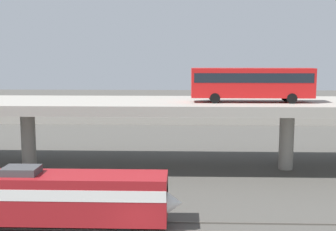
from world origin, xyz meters
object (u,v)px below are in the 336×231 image
(parked_car_0, at_px, (66,107))
(parked_car_5, at_px, (62,109))
(parked_car_4, at_px, (167,108))
(parked_car_6, at_px, (91,110))
(train_locomotive, at_px, (70,196))
(parked_car_1, at_px, (204,109))
(transit_bus_on_overpass, at_px, (252,82))
(parked_car_7, at_px, (217,111))
(parked_car_2, at_px, (105,108))
(parked_car_3, at_px, (303,112))

(parked_car_0, distance_m, parked_car_5, 3.49)
(parked_car_0, height_order, parked_car_4, same)
(parked_car_4, bearing_deg, parked_car_6, -164.75)
(train_locomotive, xyz_separation_m, parked_car_4, (4.82, 53.73, -0.16))
(parked_car_1, relative_size, parked_car_6, 0.87)
(train_locomotive, distance_m, parked_car_5, 52.33)
(parked_car_0, relative_size, parked_car_5, 0.90)
(parked_car_0, relative_size, parked_car_1, 1.01)
(transit_bus_on_overpass, relative_size, parked_car_5, 2.66)
(parked_car_4, distance_m, parked_car_6, 14.47)
(parked_car_4, xyz_separation_m, parked_car_7, (9.11, -4.97, 0.00))
(parked_car_2, bearing_deg, parked_car_7, 169.56)
(parked_car_3, bearing_deg, parked_car_4, 167.63)
(parked_car_2, distance_m, parked_car_7, 21.43)
(transit_bus_on_overpass, height_order, parked_car_3, transit_bus_on_overpass)
(parked_car_3, distance_m, parked_car_5, 43.96)
(transit_bus_on_overpass, xyz_separation_m, parked_car_1, (-2.80, 36.56, -7.19))
(parked_car_3, distance_m, parked_car_4, 25.02)
(parked_car_4, bearing_deg, parked_car_0, -179.93)
(parked_car_0, height_order, parked_car_7, same)
(parked_car_3, bearing_deg, train_locomotive, -121.17)
(parked_car_5, relative_size, parked_car_6, 0.96)
(parked_car_0, distance_m, parked_car_7, 29.26)
(transit_bus_on_overpass, bearing_deg, parked_car_5, 129.48)
(parked_car_6, bearing_deg, parked_car_7, -2.88)
(parked_car_2, relative_size, parked_car_7, 0.93)
(parked_car_5, bearing_deg, parked_car_4, -169.80)
(train_locomotive, bearing_deg, parked_car_3, 58.83)
(train_locomotive, bearing_deg, parked_car_0, 105.51)
(train_locomotive, bearing_deg, parked_car_5, 106.27)
(train_locomotive, xyz_separation_m, parked_car_5, (-14.66, 50.23, -0.16))
(parked_car_6, bearing_deg, transit_bus_on_overpass, -56.01)
(train_locomotive, relative_size, parked_car_5, 3.54)
(train_locomotive, height_order, parked_car_2, train_locomotive)
(transit_bus_on_overpass, relative_size, parked_car_4, 2.98)
(parked_car_6, bearing_deg, parked_car_0, 146.73)
(train_locomotive, bearing_deg, parked_car_1, 77.01)
(train_locomotive, distance_m, parked_car_0, 55.74)
(train_locomotive, relative_size, transit_bus_on_overpass, 1.33)
(parked_car_1, bearing_deg, transit_bus_on_overpass, -85.62)
(train_locomotive, xyz_separation_m, parked_car_7, (13.93, 48.77, -0.16))
(parked_car_6, xyz_separation_m, parked_car_7, (23.07, -1.16, -0.00))
(parked_car_0, xyz_separation_m, parked_car_4, (19.72, 0.02, 0.00))
(parked_car_2, xyz_separation_m, parked_car_6, (-2.00, -2.72, 0.00))
(parked_car_1, xyz_separation_m, parked_car_4, (-7.00, 2.50, 0.00))
(parked_car_1, bearing_deg, parked_car_4, 160.37)
(parked_car_3, height_order, parked_car_6, same)
(parked_car_2, relative_size, parked_car_3, 1.04)
(train_locomotive, distance_m, parked_car_3, 56.54)
(train_locomotive, height_order, parked_car_7, train_locomotive)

